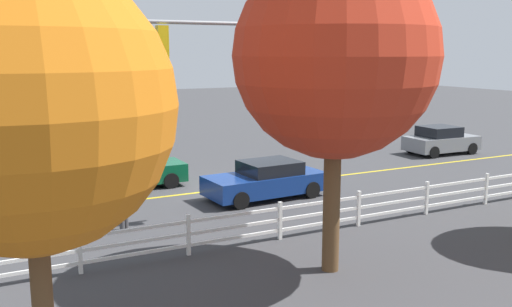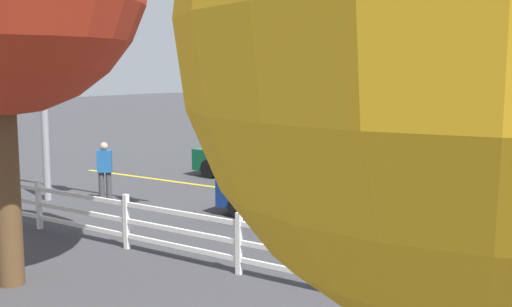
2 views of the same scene
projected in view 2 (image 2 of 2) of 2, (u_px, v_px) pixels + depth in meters
The scene contains 8 objects.
ground_plane at pixel (329, 203), 17.51m from camera, with size 120.00×120.00×0.00m, color #38383A.
lane_center_stripe at pixel (475, 222), 15.26m from camera, with size 28.00×0.16×0.01m, color gold.
signal_assembly at pixel (92, 28), 16.07m from camera, with size 6.82×0.38×6.79m.
car_0 at pixel (315, 192), 15.50m from camera, with size 4.66×2.24×1.42m.
car_1 at pixel (260, 159), 21.18m from camera, with size 4.63×1.90×1.42m.
pedestrian at pixel (105, 169), 17.50m from camera, with size 0.47×0.46×1.69m.
white_rail_fence at pixel (308, 255), 10.49m from camera, with size 26.10×0.10×1.15m.
tree_1 at pixel (496, 26), 3.93m from camera, with size 4.05×4.05×6.02m.
Camera 2 is at (-8.04, 15.30, 3.70)m, focal length 43.86 mm.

